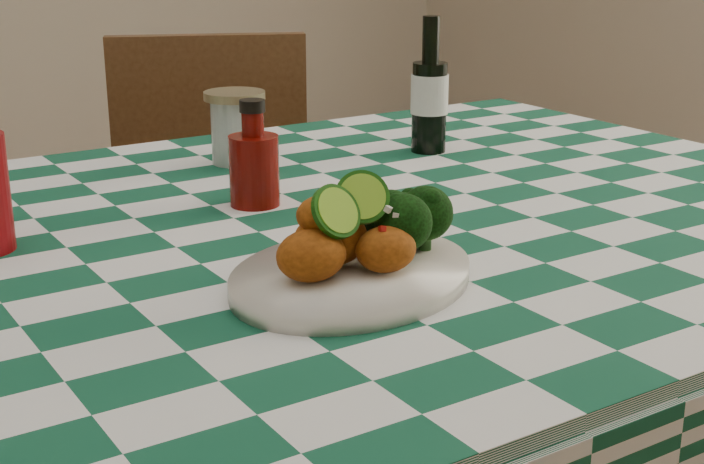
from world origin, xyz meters
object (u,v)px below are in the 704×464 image
fried_chicken_pile (349,228)px  wooden_chair_right (217,270)px  plate (352,276)px  beer_bottle (430,85)px  ketchup_bottle (254,153)px  mason_jar (236,127)px

fried_chicken_pile → wooden_chair_right: size_ratio=0.14×
plate → wooden_chair_right: bearing=73.2°
plate → beer_bottle: (0.42, 0.43, 0.09)m
fried_chicken_pile → wooden_chair_right: wooden_chair_right is taller
fried_chicken_pile → beer_bottle: bearing=45.5°
plate → beer_bottle: 0.60m
plate → ketchup_bottle: ketchup_bottle is taller
mason_jar → wooden_chair_right: 0.60m
beer_bottle → wooden_chair_right: (-0.13, 0.53, -0.44)m
beer_bottle → wooden_chair_right: 0.70m
beer_bottle → wooden_chair_right: size_ratio=0.23×
mason_jar → beer_bottle: bearing=-18.2°
mason_jar → beer_bottle: 0.30m
fried_chicken_pile → ketchup_bottle: (0.05, 0.31, 0.01)m
ketchup_bottle → mason_jar: size_ratio=1.26×
ketchup_bottle → mason_jar: (0.08, 0.21, -0.01)m
wooden_chair_right → fried_chicken_pile: bearing=-83.1°
ketchup_bottle → plate: bearing=-99.3°
plate → fried_chicken_pile: bearing=180.0°
mason_jar → plate: bearing=-104.1°
fried_chicken_pile → wooden_chair_right: bearing=73.0°
wooden_chair_right → mason_jar: bearing=-86.0°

